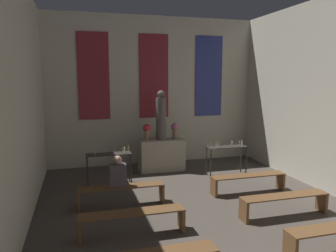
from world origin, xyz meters
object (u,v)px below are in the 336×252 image
Objects in this scene: altar at (161,155)px; pew_third_right at (284,201)px; pew_third_left at (132,218)px; pew_back_left at (121,191)px; statue at (161,117)px; candle_rack_left at (109,159)px; flower_vase_left at (147,131)px; candle_rack_right at (227,151)px; person_seated at (118,173)px; pew_back_right at (248,180)px; flower_vase_right at (175,129)px.

pew_third_right is at bearing -68.69° from altar.
pew_third_left is 1.00× the size of pew_back_left.
statue is 4.62m from pew_third_right.
pew_third_right is at bearing -68.69° from statue.
pew_third_left is 1.50m from pew_back_left.
statue is 0.78× the size of pew_back_left.
candle_rack_left is 0.62× the size of pew_third_right.
flower_vase_left reaches higher than candle_rack_right.
person_seated reaches higher than pew_third_right.
pew_third_right is at bearing -42.35° from candle_rack_left.
pew_back_right is 2.74× the size of person_seated.
candle_rack_left is 3.06m from pew_third_left.
candle_rack_right is (1.28, -1.08, -0.55)m from flower_vase_right.
flower_vase_right is 0.71× the size of person_seated.
flower_vase_right is 0.26× the size of pew_third_right.
pew_back_left is (-1.15, -2.62, -0.95)m from flower_vase_left.
statue is 3.24m from person_seated.
pew_third_left is at bearing -90.00° from pew_back_left.
flower_vase_left is at bearing -180.00° from altar.
altar is at bearing 0.00° from flower_vase_left.
flower_vase_left is at bearing 153.71° from candle_rack_right.
flower_vase_left reaches higher than pew_third_right.
pew_third_left and pew_back_left have the same top height.
altar is at bearing 68.69° from pew_third_left.
candle_rack_right is 1.69× the size of person_seated.
candle_rack_left reaches higher than pew_third_left.
candle_rack_left is 0.62× the size of pew_back_right.
candle_rack_left is at bearing 91.69° from person_seated.
candle_rack_left is at bearing -147.91° from altar.
candle_rack_left is 3.46m from candle_rack_right.
person_seated is (0.05, -1.53, 0.04)m from candle_rack_left.
candle_rack_left is 1.00× the size of candle_rack_right.
pew_third_left is at bearing -87.75° from candle_rack_left.
pew_third_right is at bearing -74.35° from flower_vase_right.
pew_third_left is at bearing 180.00° from pew_third_right.
pew_third_left is (0.12, -3.04, -0.40)m from candle_rack_left.
pew_back_left is at bearing -155.29° from candle_rack_right.
pew_third_right is (1.61, -4.12, -0.16)m from altar.
candle_rack_right is (3.46, 0.00, -0.00)m from candle_rack_left.
candle_rack_left reaches higher than altar.
flower_vase_left is at bearing 64.85° from person_seated.
candle_rack_right is at bearing -40.12° from flower_vase_right.
altar is 2.78× the size of flower_vase_left.
altar is at bearing 90.00° from statue.
candle_rack_right reaches higher than pew_third_right.
flower_vase_right is 0.42× the size of candle_rack_right.
statue is 3.05× the size of flower_vase_left.
flower_vase_right reaches higher than pew_back_left.
person_seated is at bearing 180.00° from pew_back_left.
flower_vase_left is 4.70m from pew_third_right.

